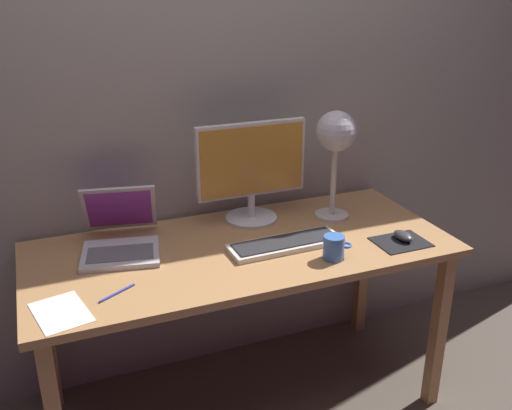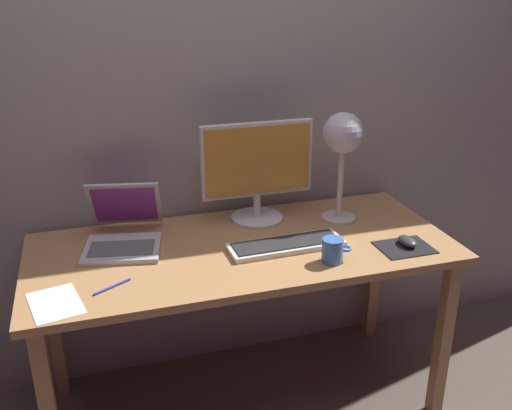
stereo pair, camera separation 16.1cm
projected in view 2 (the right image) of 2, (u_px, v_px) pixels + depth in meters
name	position (u px, v px, depth m)	size (l,w,h in m)	color
ground_plane	(244.00, 400.00, 2.45)	(4.80, 4.80, 0.00)	brown
back_wall	(215.00, 80.00, 2.32)	(4.80, 0.06, 2.60)	#9E998E
desk	(243.00, 264.00, 2.20)	(1.60, 0.70, 0.74)	tan
monitor	(257.00, 168.00, 2.31)	(0.46, 0.22, 0.42)	silver
keyboard_main	(286.00, 245.00, 2.15)	(0.44, 0.15, 0.03)	silver
laptop	(124.00, 227.00, 2.18)	(0.34, 0.40, 0.23)	silver
desk_lamp	(343.00, 141.00, 2.27)	(0.16, 0.16, 0.46)	beige
mousepad	(405.00, 247.00, 2.15)	(0.20, 0.16, 0.00)	black
mouse	(407.00, 241.00, 2.16)	(0.06, 0.10, 0.03)	#38383A
coffee_mug	(333.00, 250.00, 2.03)	(0.11, 0.08, 0.09)	#3F72CC
paper_sheet_near_mouse	(55.00, 303.00, 1.79)	(0.15, 0.21, 0.00)	white
pen	(112.00, 287.00, 1.88)	(0.01, 0.01, 0.14)	#2633A5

